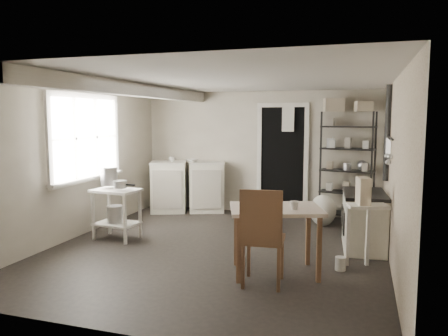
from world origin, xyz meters
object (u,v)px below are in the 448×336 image
(base_cabinets, at_px, (188,188))
(chair, at_px, (263,241))
(work_table, at_px, (275,241))
(flour_sack, at_px, (323,212))
(prep_table, at_px, (117,213))
(stockpot, at_px, (109,176))
(shelf_rack, at_px, (347,167))
(stove, at_px, (364,217))

(base_cabinets, xyz_separation_m, chair, (2.21, -3.22, 0.02))
(work_table, bearing_deg, flour_sack, 82.27)
(prep_table, relative_size, flour_sack, 1.44)
(flour_sack, bearing_deg, work_table, -97.73)
(stockpot, height_order, base_cabinets, stockpot)
(work_table, bearing_deg, base_cabinets, 128.54)
(shelf_rack, bearing_deg, prep_table, -134.65)
(prep_table, bearing_deg, chair, -23.54)
(stockpot, bearing_deg, base_cabinets, 78.87)
(work_table, relative_size, flour_sack, 1.97)
(work_table, bearing_deg, chair, -99.88)
(prep_table, bearing_deg, stockpot, 160.00)
(chair, bearing_deg, base_cabinets, 119.50)
(shelf_rack, bearing_deg, chair, -92.44)
(stove, height_order, work_table, stove)
(work_table, xyz_separation_m, chair, (-0.06, -0.36, 0.10))
(stove, distance_m, chair, 2.00)
(shelf_rack, relative_size, flour_sack, 3.65)
(base_cabinets, height_order, shelf_rack, shelf_rack)
(stockpot, xyz_separation_m, shelf_rack, (3.37, 2.21, 0.01))
(stove, height_order, flour_sack, stove)
(stockpot, xyz_separation_m, stove, (3.67, 0.57, -0.50))
(base_cabinets, distance_m, chair, 3.91)
(stove, distance_m, flour_sack, 1.30)
(stove, height_order, chair, chair)
(shelf_rack, bearing_deg, stockpot, -136.51)
(shelf_rack, distance_m, work_table, 3.11)
(chair, bearing_deg, work_table, 75.14)
(stockpot, xyz_separation_m, chair, (2.62, -1.13, -0.46))
(shelf_rack, height_order, stove, shelf_rack)
(chair, bearing_deg, stove, 53.49)
(stove, bearing_deg, chair, -126.17)
(prep_table, height_order, flour_sack, prep_table)
(stove, xyz_separation_m, work_table, (-0.98, -1.34, -0.06))
(shelf_rack, relative_size, work_table, 1.85)
(work_table, bearing_deg, stockpot, 164.06)
(shelf_rack, height_order, flour_sack, shelf_rack)
(shelf_rack, xyz_separation_m, work_table, (-0.69, -2.98, -0.57))
(chair, bearing_deg, prep_table, 151.48)
(flour_sack, bearing_deg, chair, -98.01)
(flour_sack, bearing_deg, stove, -59.76)
(base_cabinets, relative_size, stove, 1.47)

